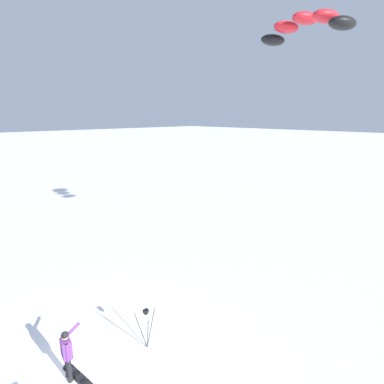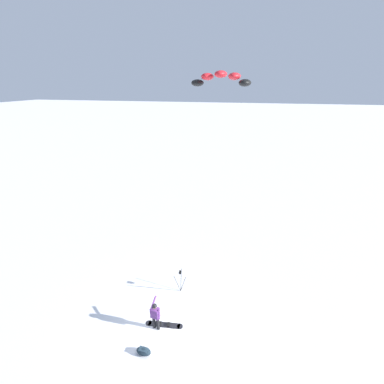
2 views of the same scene
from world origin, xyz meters
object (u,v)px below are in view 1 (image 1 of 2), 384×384
(snowboarder, at_px, (67,351))
(camera_tripod, at_px, (146,321))
(snowboard, at_px, (82,380))
(traction_kite, at_px, (305,26))

(snowboarder, bearing_deg, camera_tripod, 77.18)
(snowboard, bearing_deg, traction_kite, 83.36)
(traction_kite, bearing_deg, snowboard, -96.64)
(snowboard, relative_size, camera_tripod, 1.27)
(snowboarder, bearing_deg, traction_kite, 81.75)
(snowboard, height_order, camera_tripod, camera_tripod)
(camera_tripod, bearing_deg, snowboarder, -102.82)
(snowboarder, relative_size, snowboard, 0.89)
(snowboard, bearing_deg, camera_tripod, 83.69)
(traction_kite, bearing_deg, camera_tripod, -96.74)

